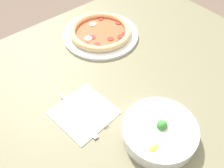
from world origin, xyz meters
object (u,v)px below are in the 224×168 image
bowl (160,131)px  knife (77,114)px  pizza (101,32)px  fork (90,107)px

bowl → knife: (0.14, -0.22, -0.02)m
pizza → fork: 0.38m
pizza → fork: size_ratio=1.81×
pizza → fork: pizza is taller
pizza → knife: (0.31, 0.27, -0.01)m
bowl → knife: bearing=-56.6°
fork → knife: (0.05, -0.01, -0.00)m
bowl → fork: (0.10, -0.21, -0.02)m
fork → knife: bearing=-96.5°
pizza → bowl: 0.52m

